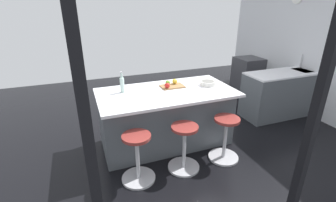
% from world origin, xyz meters
% --- Properties ---
extents(ground_plane, '(7.74, 7.74, 0.00)m').
position_xyz_m(ground_plane, '(0.00, 0.00, 0.00)').
color(ground_plane, black).
extents(window_panel_rear, '(5.95, 0.12, 2.64)m').
position_xyz_m(window_panel_rear, '(0.00, 2.42, 1.60)').
color(window_panel_rear, silver).
rests_on(window_panel_rear, ground_plane).
extents(interior_partition_left, '(0.15, 4.84, 2.64)m').
position_xyz_m(interior_partition_left, '(-2.98, -0.00, 1.32)').
color(interior_partition_left, silver).
rests_on(interior_partition_left, ground_plane).
extents(sink_cabinet, '(2.09, 0.60, 1.17)m').
position_xyz_m(sink_cabinet, '(-2.63, -0.03, 0.45)').
color(sink_cabinet, '#4C5156').
rests_on(sink_cabinet, ground_plane).
extents(oven_range, '(0.60, 0.61, 0.86)m').
position_xyz_m(oven_range, '(-2.63, -1.43, 0.43)').
color(oven_range, '#38383D').
rests_on(oven_range, ground_plane).
extents(kitchen_island, '(2.05, 1.07, 0.91)m').
position_xyz_m(kitchen_island, '(0.17, 0.15, 0.46)').
color(kitchen_island, '#4C5156').
rests_on(kitchen_island, ground_plane).
extents(stool_by_window, '(0.44, 0.44, 0.66)m').
position_xyz_m(stool_by_window, '(-0.47, 0.86, 0.31)').
color(stool_by_window, '#B7B7BC').
rests_on(stool_by_window, ground_plane).
extents(stool_middle, '(0.44, 0.44, 0.66)m').
position_xyz_m(stool_middle, '(0.17, 0.86, 0.31)').
color(stool_middle, '#B7B7BC').
rests_on(stool_middle, ground_plane).
extents(stool_near_camera, '(0.44, 0.44, 0.66)m').
position_xyz_m(stool_near_camera, '(0.82, 0.86, 0.31)').
color(stool_near_camera, '#B7B7BC').
rests_on(stool_near_camera, ground_plane).
extents(cutting_board, '(0.36, 0.24, 0.02)m').
position_xyz_m(cutting_board, '(0.02, 0.04, 0.92)').
color(cutting_board, olive).
rests_on(cutting_board, kitchen_island).
extents(apple_green, '(0.07, 0.07, 0.07)m').
position_xyz_m(apple_green, '(0.07, -0.03, 0.97)').
color(apple_green, '#609E2D').
rests_on(apple_green, cutting_board).
extents(apple_red, '(0.08, 0.08, 0.08)m').
position_xyz_m(apple_red, '(0.13, 0.11, 0.97)').
color(apple_red, red).
rests_on(apple_red, cutting_board).
extents(apple_yellow, '(0.08, 0.08, 0.08)m').
position_xyz_m(apple_yellow, '(-0.05, -0.04, 0.97)').
color(apple_yellow, gold).
rests_on(apple_yellow, cutting_board).
extents(water_bottle, '(0.06, 0.06, 0.31)m').
position_xyz_m(water_bottle, '(0.80, 0.00, 1.04)').
color(water_bottle, silver).
rests_on(water_bottle, kitchen_island).
extents(fruit_bowl, '(0.24, 0.24, 0.07)m').
position_xyz_m(fruit_bowl, '(-0.54, 0.17, 0.95)').
color(fruit_bowl, silver).
rests_on(fruit_bowl, kitchen_island).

